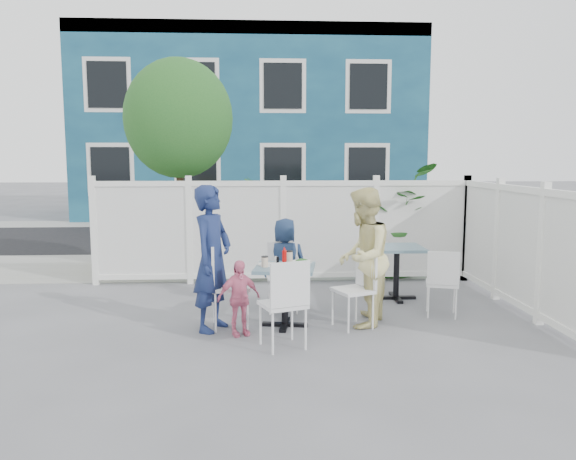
{
  "coord_description": "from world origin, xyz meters",
  "views": [
    {
      "loc": [
        -0.31,
        -6.25,
        1.95
      ],
      "look_at": [
        0.07,
        0.49,
        1.08
      ],
      "focal_mm": 35.0,
      "sensor_mm": 36.0,
      "label": 1
    }
  ],
  "objects": [
    {
      "name": "ground",
      "position": [
        0.0,
        0.0,
        0.0
      ],
      "size": [
        80.0,
        80.0,
        0.0
      ],
      "primitive_type": "plane",
      "color": "slate"
    },
    {
      "name": "chair_back",
      "position": [
        0.02,
        0.81,
        0.51
      ],
      "size": [
        0.4,
        0.38,
        0.87
      ],
      "rotation": [
        0.0,
        0.0,
        3.14
      ],
      "color": "white",
      "rests_on": "ground"
    },
    {
      "name": "potted_shrub_b",
      "position": [
        1.93,
        3.0,
        0.93
      ],
      "size": [
        2.03,
        2.14,
        1.87
      ],
      "primitive_type": "imported",
      "rotation": [
        0.0,
        0.0,
        1.13
      ],
      "color": "#1D551D",
      "rests_on": "ground"
    },
    {
      "name": "ketchup_bottle",
      "position": [
        0.0,
        0.15,
        0.8
      ],
      "size": [
        0.05,
        0.05,
        0.17
      ],
      "primitive_type": "cylinder",
      "color": "#BC0908",
      "rests_on": "main_table"
    },
    {
      "name": "chair_left",
      "position": [
        -0.71,
        0.09,
        0.57
      ],
      "size": [
        0.47,
        0.49,
        0.97
      ],
      "rotation": [
        0.0,
        0.0,
        -1.46
      ],
      "color": "white",
      "rests_on": "ground"
    },
    {
      "name": "main_table",
      "position": [
        0.01,
        0.09,
        0.55
      ],
      "size": [
        0.77,
        0.77,
        0.71
      ],
      "rotation": [
        0.0,
        0.0,
        -0.15
      ],
      "color": "#3D5C76",
      "rests_on": "ground"
    },
    {
      "name": "toddler",
      "position": [
        -0.52,
        -0.21,
        0.42
      ],
      "size": [
        0.53,
        0.38,
        0.84
      ],
      "primitive_type": "imported",
      "rotation": [
        0.0,
        0.0,
        0.41
      ],
      "color": "pink",
      "rests_on": "ground"
    },
    {
      "name": "far_sidewalk",
      "position": [
        0.0,
        10.6,
        0.01
      ],
      "size": [
        24.0,
        1.6,
        0.01
      ],
      "primitive_type": "cube",
      "color": "gray",
      "rests_on": "ground"
    },
    {
      "name": "woman",
      "position": [
        0.91,
        0.09,
        0.81
      ],
      "size": [
        0.85,
        0.95,
        1.61
      ],
      "primitive_type": "imported",
      "rotation": [
        0.0,
        0.0,
        -1.94
      ],
      "color": "gold",
      "rests_on": "ground"
    },
    {
      "name": "fence_back",
      "position": [
        0.1,
        2.4,
        0.78
      ],
      "size": [
        5.86,
        0.08,
        1.6
      ],
      "color": "white",
      "rests_on": "ground"
    },
    {
      "name": "tree",
      "position": [
        -1.6,
        3.3,
        2.59
      ],
      "size": [
        1.8,
        1.62,
        3.59
      ],
      "color": "#382316",
      "rests_on": "ground"
    },
    {
      "name": "utility_cabinet",
      "position": [
        -2.49,
        4.0,
        0.62
      ],
      "size": [
        0.74,
        0.58,
        1.24
      ],
      "primitive_type": "cube",
      "rotation": [
        0.0,
        0.0,
        -0.16
      ],
      "color": "gold",
      "rests_on": "ground"
    },
    {
      "name": "pepper_shaker",
      "position": [
        -0.07,
        0.32,
        0.75
      ],
      "size": [
        0.03,
        0.03,
        0.07
      ],
      "primitive_type": "cylinder",
      "color": "black",
      "rests_on": "main_table"
    },
    {
      "name": "fence_right",
      "position": [
        3.0,
        0.6,
        0.78
      ],
      "size": [
        0.08,
        3.66,
        1.6
      ],
      "rotation": [
        0.0,
        0.0,
        1.57
      ],
      "color": "white",
      "rests_on": "ground"
    },
    {
      "name": "plate_main",
      "position": [
        0.01,
        -0.07,
        0.72
      ],
      "size": [
        0.22,
        0.22,
        0.01
      ],
      "primitive_type": "cylinder",
      "color": "white",
      "rests_on": "main_table"
    },
    {
      "name": "building",
      "position": [
        -0.5,
        14.0,
        3.0
      ],
      "size": [
        11.0,
        6.0,
        6.0
      ],
      "color": "navy",
      "rests_on": "ground"
    },
    {
      "name": "salad_bowl",
      "position": [
        0.21,
        0.09,
        0.74
      ],
      "size": [
        0.23,
        0.23,
        0.06
      ],
      "primitive_type": "imported",
      "color": "white",
      "rests_on": "main_table"
    },
    {
      "name": "plate_side",
      "position": [
        -0.19,
        0.17,
        0.72
      ],
      "size": [
        0.24,
        0.24,
        0.02
      ],
      "primitive_type": "cylinder",
      "color": "white",
      "rests_on": "main_table"
    },
    {
      "name": "boy",
      "position": [
        0.05,
        0.96,
        0.59
      ],
      "size": [
        0.63,
        0.47,
        1.18
      ],
      "primitive_type": "imported",
      "rotation": [
        0.0,
        0.0,
        2.96
      ],
      "color": "navy",
      "rests_on": "ground"
    },
    {
      "name": "street",
      "position": [
        0.0,
        7.5,
        0.0
      ],
      "size": [
        24.0,
        5.0,
        0.01
      ],
      "primitive_type": "cube",
      "color": "black",
      "rests_on": "ground"
    },
    {
      "name": "chair_spare",
      "position": [
        1.95,
        0.35,
        0.49
      ],
      "size": [
        0.46,
        0.45,
        0.83
      ],
      "rotation": [
        0.0,
        0.0,
        -0.27
      ],
      "color": "white",
      "rests_on": "ground"
    },
    {
      "name": "man",
      "position": [
        -0.82,
        0.02,
        0.83
      ],
      "size": [
        0.61,
        0.71,
        1.65
      ],
      "primitive_type": "imported",
      "rotation": [
        0.0,
        0.0,
        1.14
      ],
      "color": "navy",
      "rests_on": "ground"
    },
    {
      "name": "coffee_cup_b",
      "position": [
        0.07,
        0.34,
        0.77
      ],
      "size": [
        0.09,
        0.09,
        0.13
      ],
      "primitive_type": "cylinder",
      "color": "beige",
      "rests_on": "main_table"
    },
    {
      "name": "chair_right",
      "position": [
        0.86,
        0.04,
        0.52
      ],
      "size": [
        0.52,
        0.53,
        0.89
      ],
      "rotation": [
        0.0,
        0.0,
        1.97
      ],
      "color": "white",
      "rests_on": "ground"
    },
    {
      "name": "coffee_cup_a",
      "position": [
        -0.22,
        0.06,
        0.77
      ],
      "size": [
        0.08,
        0.08,
        0.11
      ],
      "primitive_type": "cylinder",
      "color": "beige",
      "rests_on": "main_table"
    },
    {
      "name": "chair_near",
      "position": [
        -0.02,
        -0.72,
        0.54
      ],
      "size": [
        0.54,
        0.53,
        0.93
      ],
      "rotation": [
        0.0,
        0.0,
        0.36
      ],
      "color": "white",
      "rests_on": "ground"
    },
    {
      "name": "near_sidewalk",
      "position": [
        0.0,
        3.8,
        0.01
      ],
      "size": [
        24.0,
        2.6,
        0.01
      ],
      "primitive_type": "cube",
      "color": "gray",
      "rests_on": "ground"
    },
    {
      "name": "potted_shrub_a",
      "position": [
        -0.17,
        3.1,
        0.81
      ],
      "size": [
        0.92,
        0.92,
        1.62
      ],
      "primitive_type": "imported",
      "rotation": [
        0.0,
        0.0,
        1.58
      ],
      "color": "#1D551D",
      "rests_on": "ground"
    },
    {
      "name": "spare_table",
      "position": [
        1.61,
        1.27,
        0.57
      ],
      "size": [
        0.71,
        0.71,
        0.74
      ],
      "rotation": [
        0.0,
        0.0,
        -0.01
      ],
      "color": "#3D5C76",
      "rests_on": "ground"
    },
    {
      "name": "salt_shaker",
      "position": [
        -0.09,
        0.33,
        0.75
      ],
      "size": [
        0.03,
        0.03,
        0.07
      ],
      "primitive_type": "cylinder",
      "color": "white",
      "rests_on": "main_table"
    }
  ]
}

